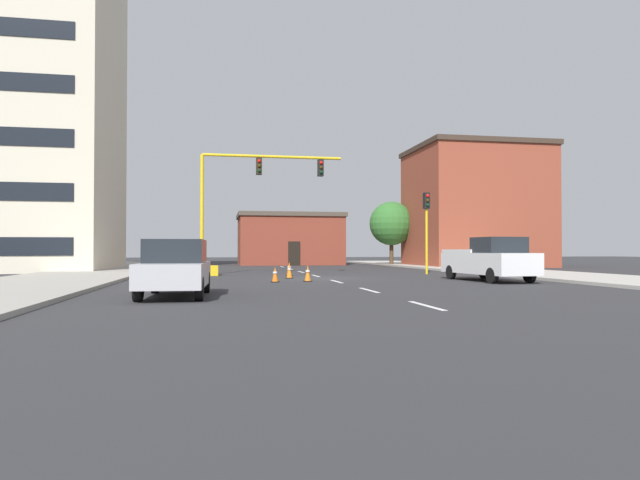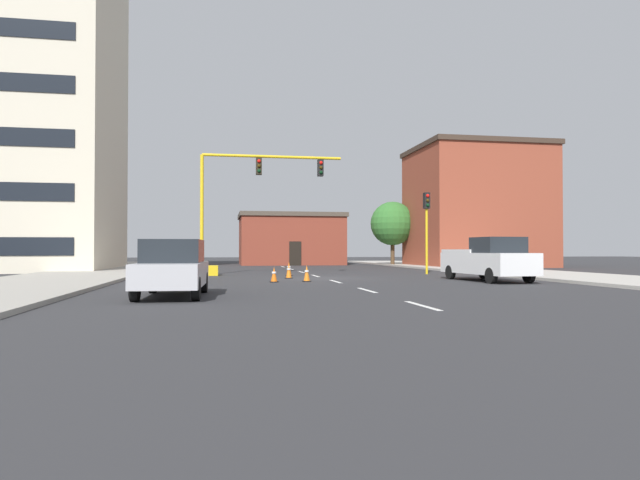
# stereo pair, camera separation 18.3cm
# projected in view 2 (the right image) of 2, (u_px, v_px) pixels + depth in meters

# --- Properties ---
(ground_plane) EXTENTS (160.00, 160.00, 0.00)m
(ground_plane) POSITION_uv_depth(u_px,v_px,m) (324.00, 278.00, 27.93)
(ground_plane) COLOR #2D2D30
(sidewalk_left) EXTENTS (6.00, 56.00, 0.14)m
(sidewalk_left) POSITION_uv_depth(u_px,v_px,m) (97.00, 272.00, 33.63)
(sidewalk_left) COLOR #9E998E
(sidewalk_left) RESTS_ON ground_plane
(sidewalk_right) EXTENTS (6.00, 56.00, 0.14)m
(sidewalk_right) POSITION_uv_depth(u_px,v_px,m) (482.00, 270.00, 37.98)
(sidewalk_right) COLOR #B2ADA3
(sidewalk_right) RESTS_ON ground_plane
(lane_stripe_seg_0) EXTENTS (0.16, 2.40, 0.01)m
(lane_stripe_seg_0) POSITION_uv_depth(u_px,v_px,m) (422.00, 306.00, 14.14)
(lane_stripe_seg_0) COLOR silver
(lane_stripe_seg_0) RESTS_ON ground_plane
(lane_stripe_seg_1) EXTENTS (0.16, 2.40, 0.01)m
(lane_stripe_seg_1) POSITION_uv_depth(u_px,v_px,m) (367.00, 290.00, 19.56)
(lane_stripe_seg_1) COLOR silver
(lane_stripe_seg_1) RESTS_ON ground_plane
(lane_stripe_seg_2) EXTENTS (0.16, 2.40, 0.01)m
(lane_stripe_seg_2) POSITION_uv_depth(u_px,v_px,m) (336.00, 281.00, 24.98)
(lane_stripe_seg_2) COLOR silver
(lane_stripe_seg_2) RESTS_ON ground_plane
(lane_stripe_seg_3) EXTENTS (0.16, 2.40, 0.01)m
(lane_stripe_seg_3) POSITION_uv_depth(u_px,v_px,m) (315.00, 276.00, 30.39)
(lane_stripe_seg_3) COLOR silver
(lane_stripe_seg_3) RESTS_ON ground_plane
(lane_stripe_seg_4) EXTENTS (0.16, 2.40, 0.01)m
(lane_stripe_seg_4) POSITION_uv_depth(u_px,v_px,m) (301.00, 272.00, 35.81)
(lane_stripe_seg_4) COLOR silver
(lane_stripe_seg_4) RESTS_ON ground_plane
(lane_stripe_seg_5) EXTENTS (0.16, 2.40, 0.01)m
(lane_stripe_seg_5) POSITION_uv_depth(u_px,v_px,m) (291.00, 269.00, 41.22)
(lane_stripe_seg_5) COLOR silver
(lane_stripe_seg_5) RESTS_ON ground_plane
(lane_stripe_seg_6) EXTENTS (0.16, 2.40, 0.01)m
(lane_stripe_seg_6) POSITION_uv_depth(u_px,v_px,m) (283.00, 267.00, 46.64)
(lane_stripe_seg_6) COLOR silver
(lane_stripe_seg_6) RESTS_ON ground_plane
(building_tall_left) EXTENTS (13.05, 12.33, 23.17)m
(building_tall_left) POSITION_uv_depth(u_px,v_px,m) (19.00, 104.00, 38.58)
(building_tall_left) COLOR beige
(building_tall_left) RESTS_ON ground_plane
(building_brick_center) EXTENTS (10.01, 7.95, 4.93)m
(building_brick_center) POSITION_uv_depth(u_px,v_px,m) (290.00, 239.00, 54.26)
(building_brick_center) COLOR brown
(building_brick_center) RESTS_ON ground_plane
(building_row_right) EXTENTS (10.64, 9.22, 10.25)m
(building_row_right) POSITION_uv_depth(u_px,v_px,m) (477.00, 207.00, 47.45)
(building_row_right) COLOR brown
(building_row_right) RESTS_ON ground_plane
(traffic_signal_gantry) EXTENTS (8.81, 1.20, 6.83)m
(traffic_signal_gantry) POSITION_uv_depth(u_px,v_px,m) (222.00, 236.00, 31.06)
(traffic_signal_gantry) COLOR yellow
(traffic_signal_gantry) RESTS_ON ground_plane
(traffic_light_pole_right) EXTENTS (0.32, 0.47, 4.80)m
(traffic_light_pole_right) POSITION_uv_depth(u_px,v_px,m) (427.00, 214.00, 32.59)
(traffic_light_pole_right) COLOR yellow
(traffic_light_pole_right) RESTS_ON ground_plane
(tree_right_far) EXTENTS (3.95, 3.95, 5.78)m
(tree_right_far) POSITION_uv_depth(u_px,v_px,m) (392.00, 224.00, 50.03)
(tree_right_far) COLOR #4C3823
(tree_right_far) RESTS_ON ground_plane
(pickup_truck_white) EXTENTS (2.36, 5.52, 1.99)m
(pickup_truck_white) POSITION_uv_depth(u_px,v_px,m) (488.00, 260.00, 25.29)
(pickup_truck_white) COLOR white
(pickup_truck_white) RESTS_ON ground_plane
(sedan_silver_near_left) EXTENTS (2.02, 4.57, 1.74)m
(sedan_silver_near_left) POSITION_uv_depth(u_px,v_px,m) (173.00, 268.00, 16.91)
(sedan_silver_near_left) COLOR #B7B7BC
(sedan_silver_near_left) RESTS_ON ground_plane
(traffic_cone_roadside_a) EXTENTS (0.36, 0.36, 0.74)m
(traffic_cone_roadside_a) POSITION_uv_depth(u_px,v_px,m) (307.00, 274.00, 24.87)
(traffic_cone_roadside_a) COLOR black
(traffic_cone_roadside_a) RESTS_ON ground_plane
(traffic_cone_roadside_b) EXTENTS (0.36, 0.36, 0.74)m
(traffic_cone_roadside_b) POSITION_uv_depth(u_px,v_px,m) (289.00, 271.00, 27.69)
(traffic_cone_roadside_b) COLOR black
(traffic_cone_roadside_b) RESTS_ON ground_plane
(traffic_cone_roadside_c) EXTENTS (0.36, 0.36, 0.78)m
(traffic_cone_roadside_c) POSITION_uv_depth(u_px,v_px,m) (289.00, 269.00, 30.32)
(traffic_cone_roadside_c) COLOR black
(traffic_cone_roadside_c) RESTS_ON ground_plane
(traffic_cone_roadside_d) EXTENTS (0.36, 0.36, 0.67)m
(traffic_cone_roadside_d) POSITION_uv_depth(u_px,v_px,m) (274.00, 275.00, 24.38)
(traffic_cone_roadside_d) COLOR black
(traffic_cone_roadside_d) RESTS_ON ground_plane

